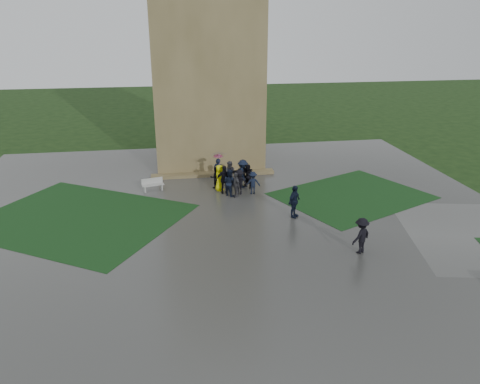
{
  "coord_description": "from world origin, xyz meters",
  "views": [
    {
      "loc": [
        -3.15,
        -21.95,
        10.89
      ],
      "look_at": [
        0.91,
        3.71,
        1.2
      ],
      "focal_mm": 35.0,
      "sensor_mm": 36.0,
      "label": 1
    }
  ],
  "objects": [
    {
      "name": "pedestrian_near",
      "position": [
        5.91,
        -2.52,
        0.93
      ],
      "size": [
        1.32,
        1.14,
        1.83
      ],
      "primitive_type": "imported",
      "rotation": [
        0.0,
        0.0,
        3.69
      ],
      "color": "black",
      "rests_on": "plaza"
    },
    {
      "name": "tower_plinth",
      "position": [
        0.0,
        10.6,
        0.13
      ],
      "size": [
        9.0,
        0.8,
        0.22
      ],
      "primitive_type": "cube",
      "color": "brown",
      "rests_on": "plaza"
    },
    {
      "name": "tower",
      "position": [
        0.0,
        15.0,
        9.0
      ],
      "size": [
        8.0,
        8.0,
        18.0
      ],
      "primitive_type": "cube",
      "color": "brown",
      "rests_on": "ground"
    },
    {
      "name": "plaza",
      "position": [
        0.0,
        2.0,
        0.01
      ],
      "size": [
        34.0,
        34.0,
        0.02
      ],
      "primitive_type": "cube",
      "color": "#363633",
      "rests_on": "ground"
    },
    {
      "name": "lawn_inset_left",
      "position": [
        -8.5,
        4.0,
        0.03
      ],
      "size": [
        14.1,
        13.46,
        0.01
      ],
      "primitive_type": "cube",
      "rotation": [
        0.0,
        0.0,
        -0.56
      ],
      "color": "black",
      "rests_on": "plaza"
    },
    {
      "name": "pedestrian_mid",
      "position": [
        3.84,
        2.25,
        0.98
      ],
      "size": [
        1.26,
        1.25,
        1.93
      ],
      "primitive_type": "imported",
      "rotation": [
        0.0,
        0.0,
        0.78
      ],
      "color": "black",
      "rests_on": "plaza"
    },
    {
      "name": "ground",
      "position": [
        0.0,
        0.0,
        0.0
      ],
      "size": [
        120.0,
        120.0,
        0.0
      ],
      "primitive_type": "plane",
      "color": "black"
    },
    {
      "name": "bench",
      "position": [
        -4.32,
        8.06,
        0.45
      ],
      "size": [
        1.5,
        0.8,
        0.83
      ],
      "rotation": [
        0.0,
        0.0,
        0.26
      ],
      "color": "#ACACA8",
      "rests_on": "plaza"
    },
    {
      "name": "lawn_inset_right",
      "position": [
        8.5,
        5.0,
        0.03
      ],
      "size": [
        11.12,
        10.15,
        0.01
      ],
      "primitive_type": "cube",
      "rotation": [
        0.0,
        0.0,
        0.44
      ],
      "color": "black",
      "rests_on": "plaza"
    },
    {
      "name": "visitor_cluster",
      "position": [
        1.02,
        7.32,
        1.04
      ],
      "size": [
        3.16,
        3.31,
        2.66
      ],
      "color": "black",
      "rests_on": "plaza"
    }
  ]
}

